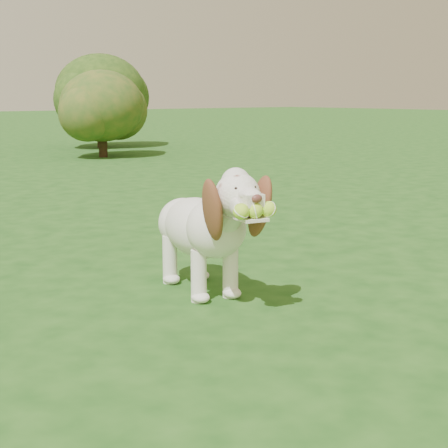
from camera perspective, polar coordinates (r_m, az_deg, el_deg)
ground at (r=3.24m, az=-5.85°, el=-8.00°), size 80.00×80.00×0.00m
dog at (r=3.55m, az=-1.54°, el=-0.03°), size 0.51×1.07×0.70m
shrub_d at (r=11.71m, az=-10.13°, el=9.63°), size 1.39×1.39×1.44m
shrub_f at (r=13.91m, az=-10.24°, el=10.70°), size 1.76×1.76×1.83m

